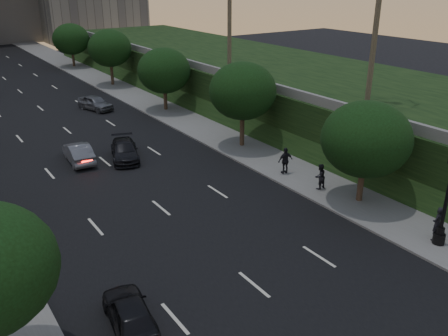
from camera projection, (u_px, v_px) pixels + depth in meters
road_surface at (74, 137)px, 40.20m from camera, size 16.00×140.00×0.02m
sidewalk_right at (180, 117)px, 45.50m from camera, size 4.50×140.00×0.15m
embankment at (287, 86)px, 49.34m from camera, size 18.00×90.00×4.00m
parapet_wall at (220, 72)px, 44.03m from camera, size 0.35×90.00×0.70m
tree_right_a at (366, 139)px, 27.19m from camera, size 5.20×5.20×6.24m
tree_right_b at (243, 91)px, 36.18m from camera, size 5.20×5.20×6.74m
tree_right_c at (164, 71)px, 46.31m from camera, size 5.20×5.20×6.24m
tree_right_d at (110, 48)px, 56.84m from camera, size 5.20×5.20×6.74m
tree_right_e at (71, 39)px, 68.50m from camera, size 5.20×5.20×6.24m
street_lamp at (447, 199)px, 23.10m from camera, size 0.64×0.64×5.62m
sedan_near_left at (130, 313)px, 18.32m from camera, size 2.21×4.17×1.35m
sedan_mid_left at (78, 153)px, 34.59m from camera, size 1.88×4.46×1.43m
sedan_near_right at (125, 150)px, 35.12m from camera, size 3.27×5.00×1.35m
sedan_far_right at (95, 103)px, 47.83m from camera, size 2.86×4.57×1.45m
pedestrian_a at (437, 224)px, 24.02m from camera, size 0.74×0.55×1.85m
pedestrian_b at (320, 176)px, 29.86m from camera, size 0.83×0.65×1.66m
pedestrian_c at (285, 161)px, 32.13m from camera, size 1.14×0.62×1.85m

